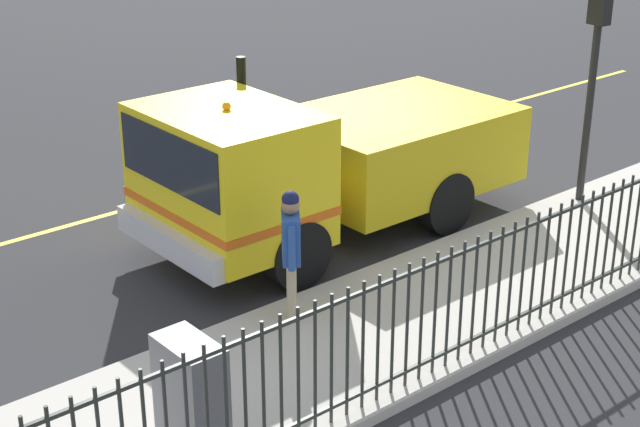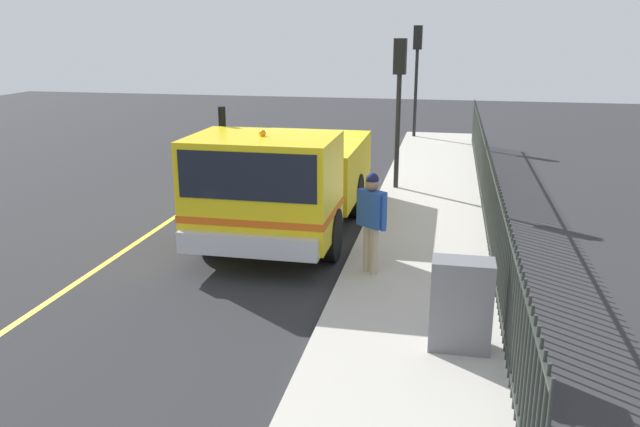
% 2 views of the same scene
% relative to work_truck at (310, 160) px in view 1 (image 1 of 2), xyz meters
% --- Properties ---
extents(ground_plane, '(49.67, 49.67, 0.00)m').
position_rel_work_truck_xyz_m(ground_plane, '(-0.04, 2.14, -1.24)').
color(ground_plane, '#2B2B2D').
rests_on(ground_plane, ground).
extents(sidewalk_slab, '(2.67, 22.58, 0.13)m').
position_rel_work_truck_xyz_m(sidewalk_slab, '(2.81, 2.14, -1.18)').
color(sidewalk_slab, '#B7B2A8').
rests_on(sidewalk_slab, ground).
extents(lane_marking, '(0.12, 20.32, 0.01)m').
position_rel_work_truck_xyz_m(lane_marking, '(-2.76, 2.14, -1.24)').
color(lane_marking, yellow).
rests_on(lane_marking, ground).
extents(work_truck, '(2.57, 6.01, 2.62)m').
position_rel_work_truck_xyz_m(work_truck, '(0.00, 0.00, 0.00)').
color(work_truck, yellow).
rests_on(work_truck, ground).
extents(worker_standing, '(0.52, 0.46, 1.69)m').
position_rel_work_truck_xyz_m(worker_standing, '(1.95, -1.91, -0.08)').
color(worker_standing, '#264C99').
rests_on(worker_standing, sidewalk_slab).
extents(iron_fence, '(0.04, 19.23, 1.48)m').
position_rel_work_truck_xyz_m(iron_fence, '(3.94, 2.14, -0.37)').
color(iron_fence, '#2D332D').
rests_on(iron_fence, sidewalk_slab).
extents(traffic_light_near, '(0.32, 0.23, 3.68)m').
position_rel_work_truck_xyz_m(traffic_light_near, '(1.84, 4.11, 1.51)').
color(traffic_light_near, black).
rests_on(traffic_light_near, sidewalk_slab).
extents(utility_cabinet, '(0.76, 0.42, 1.18)m').
position_rel_work_truck_xyz_m(utility_cabinet, '(3.37, -4.29, -0.53)').
color(utility_cabinet, slate).
rests_on(utility_cabinet, sidewalk_slab).
extents(traffic_cone, '(0.47, 0.47, 0.68)m').
position_rel_work_truck_xyz_m(traffic_cone, '(-1.83, 1.82, -0.90)').
color(traffic_cone, orange).
rests_on(traffic_cone, ground).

